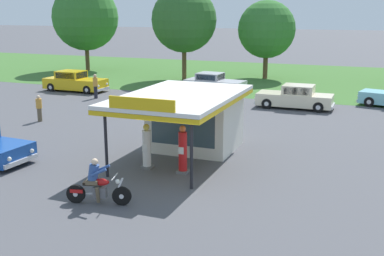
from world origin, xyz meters
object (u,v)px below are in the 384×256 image
(parked_car_back_row_right, at_px, (75,82))
(bystander_admiring_sedan, at_px, (210,113))
(motorcycle_with_rider, at_px, (97,185))
(bystander_standing_back_lot, at_px, (95,86))
(gas_pump_nearside, at_px, (147,148))
(parked_car_back_row_centre_left, at_px, (295,98))
(gas_pump_offside, at_px, (183,151))
(parked_car_second_row_spare, at_px, (214,84))
(bystander_strolling_foreground, at_px, (39,108))

(parked_car_back_row_right, height_order, bystander_admiring_sedan, parked_car_back_row_right)
(motorcycle_with_rider, relative_size, bystander_standing_back_lot, 1.23)
(gas_pump_nearside, xyz_separation_m, parked_car_back_row_right, (-13.96, 15.04, -0.12))
(motorcycle_with_rider, bearing_deg, parked_car_back_row_centre_left, 79.69)
(gas_pump_offside, xyz_separation_m, parked_car_second_row_spare, (-4.94, 18.29, -0.18))
(motorcycle_with_rider, distance_m, parked_car_second_row_spare, 22.50)
(gas_pump_offside, height_order, bystander_admiring_sedan, gas_pump_offside)
(gas_pump_offside, bearing_deg, parked_car_back_row_right, 135.93)
(gas_pump_nearside, bearing_deg, bystander_strolling_foreground, 151.11)
(parked_car_back_row_centre_left, distance_m, bystander_admiring_sedan, 8.03)
(gas_pump_offside, relative_size, parked_car_back_row_centre_left, 0.38)
(motorcycle_with_rider, distance_m, parked_car_back_row_centre_left, 18.81)
(gas_pump_offside, relative_size, parked_car_back_row_right, 0.37)
(bystander_admiring_sedan, bearing_deg, gas_pump_offside, -78.80)
(gas_pump_offside, distance_m, motorcycle_with_rider, 4.19)
(parked_car_back_row_centre_left, xyz_separation_m, parked_car_back_row_right, (-17.48, 0.47, 0.03))
(bystander_standing_back_lot, bearing_deg, parked_car_back_row_centre_left, 7.02)
(gas_pump_offside, relative_size, motorcycle_with_rider, 0.89)
(parked_car_second_row_spare, distance_m, bystander_standing_back_lot, 9.08)
(parked_car_back_row_centre_left, distance_m, bystander_standing_back_lot, 14.25)
(gas_pump_nearside, distance_m, motorcycle_with_rider, 3.94)
(gas_pump_nearside, height_order, gas_pump_offside, gas_pump_offside)
(parked_car_back_row_centre_left, relative_size, bystander_admiring_sedan, 3.25)
(bystander_strolling_foreground, bearing_deg, gas_pump_nearside, -28.89)
(gas_pump_nearside, height_order, parked_car_back_row_centre_left, gas_pump_nearside)
(gas_pump_nearside, relative_size, bystander_admiring_sedan, 1.19)
(parked_car_second_row_spare, height_order, bystander_admiring_sedan, bystander_admiring_sedan)
(parked_car_back_row_centre_left, bearing_deg, parked_car_back_row_right, 178.46)
(gas_pump_offside, distance_m, bystander_standing_back_lot, 17.70)
(parked_car_second_row_spare, height_order, parked_car_back_row_right, parked_car_back_row_right)
(gas_pump_offside, height_order, motorcycle_with_rider, gas_pump_offside)
(parked_car_back_row_centre_left, bearing_deg, gas_pump_offside, -97.59)
(bystander_admiring_sedan, bearing_deg, parked_car_back_row_right, 151.19)
(bystander_strolling_foreground, bearing_deg, parked_car_back_row_centre_left, 35.35)
(gas_pump_offside, bearing_deg, bystander_standing_back_lot, 133.54)
(motorcycle_with_rider, height_order, parked_car_back_row_centre_left, motorcycle_with_rider)
(motorcycle_with_rider, relative_size, parked_car_back_row_centre_left, 0.43)
(motorcycle_with_rider, height_order, bystander_admiring_sedan, motorcycle_with_rider)
(parked_car_back_row_centre_left, relative_size, parked_car_back_row_right, 0.97)
(motorcycle_with_rider, bearing_deg, bystander_strolling_foreground, 136.54)
(gas_pump_offside, relative_size, bystander_standing_back_lot, 1.09)
(parked_car_back_row_centre_left, bearing_deg, gas_pump_nearside, -103.58)
(parked_car_second_row_spare, relative_size, parked_car_back_row_right, 0.95)
(gas_pump_nearside, bearing_deg, parked_car_second_row_spare, 100.41)
(parked_car_second_row_spare, xyz_separation_m, parked_car_back_row_centre_left, (6.88, -3.71, -0.01))
(motorcycle_with_rider, bearing_deg, gas_pump_offside, 70.06)
(parked_car_back_row_right, relative_size, bystander_admiring_sedan, 3.35)
(bystander_standing_back_lot, xyz_separation_m, bystander_strolling_foreground, (1.04, -7.55, -0.14))
(gas_pump_nearside, bearing_deg, bystander_standing_back_lot, 129.60)
(gas_pump_nearside, bearing_deg, parked_car_back_row_right, 132.86)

